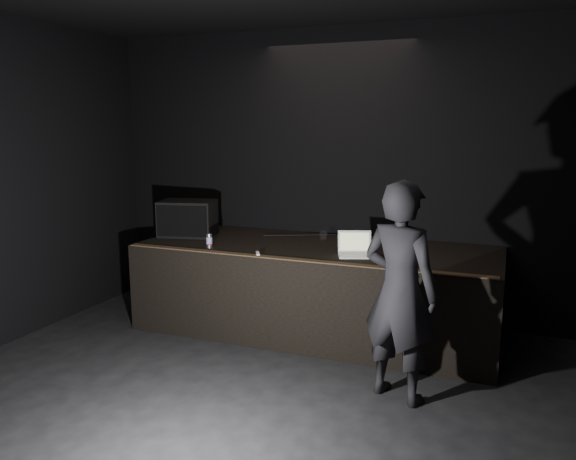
{
  "coord_description": "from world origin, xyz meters",
  "views": [
    {
      "loc": [
        1.98,
        -3.14,
        2.33
      ],
      "look_at": [
        -0.17,
        2.3,
        1.25
      ],
      "focal_mm": 35.0,
      "sensor_mm": 36.0,
      "label": 1
    }
  ],
  "objects_px": {
    "stage_riser": "(316,289)",
    "laptop": "(355,249)",
    "stage_monitor": "(188,218)",
    "person": "(400,292)",
    "beer_can": "(209,241)"
  },
  "relations": [
    {
      "from": "stage_monitor",
      "to": "laptop",
      "type": "relative_size",
      "value": 1.7
    },
    {
      "from": "stage_monitor",
      "to": "person",
      "type": "bearing_deg",
      "value": -37.88
    },
    {
      "from": "laptop",
      "to": "person",
      "type": "bearing_deg",
      "value": -76.66
    },
    {
      "from": "stage_riser",
      "to": "stage_monitor",
      "type": "xyz_separation_m",
      "value": [
        -1.67,
        -0.01,
        0.72
      ]
    },
    {
      "from": "beer_can",
      "to": "laptop",
      "type": "bearing_deg",
      "value": 9.08
    },
    {
      "from": "beer_can",
      "to": "person",
      "type": "xyz_separation_m",
      "value": [
        2.25,
        -0.75,
        -0.13
      ]
    },
    {
      "from": "stage_monitor",
      "to": "person",
      "type": "relative_size",
      "value": 0.39
    },
    {
      "from": "stage_riser",
      "to": "person",
      "type": "xyz_separation_m",
      "value": [
        1.18,
        -1.28,
        0.45
      ]
    },
    {
      "from": "person",
      "to": "stage_monitor",
      "type": "bearing_deg",
      "value": -3.94
    },
    {
      "from": "stage_riser",
      "to": "laptop",
      "type": "xyz_separation_m",
      "value": [
        0.52,
        -0.28,
        0.56
      ]
    },
    {
      "from": "stage_riser",
      "to": "person",
      "type": "bearing_deg",
      "value": -47.25
    },
    {
      "from": "stage_riser",
      "to": "stage_monitor",
      "type": "bearing_deg",
      "value": -179.81
    },
    {
      "from": "beer_can",
      "to": "person",
      "type": "distance_m",
      "value": 2.38
    },
    {
      "from": "stage_riser",
      "to": "stage_monitor",
      "type": "distance_m",
      "value": 1.82
    },
    {
      "from": "stage_riser",
      "to": "person",
      "type": "relative_size",
      "value": 2.1
    }
  ]
}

